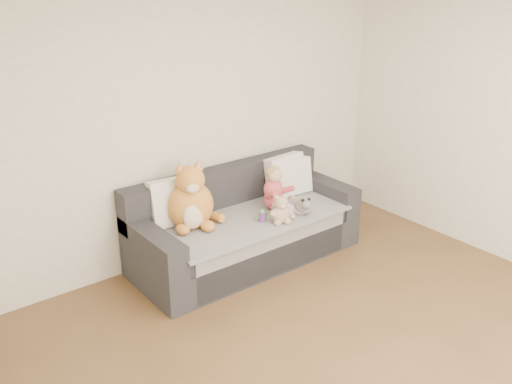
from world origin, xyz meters
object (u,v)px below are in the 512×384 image
plush_cat (191,202)px  teddy_bear (281,211)px  sippy_cup (262,215)px  toddler (276,191)px  sofa (244,229)px

plush_cat → teddy_bear: size_ratio=2.30×
plush_cat → sippy_cup: bearing=-8.3°
toddler → sofa: bearing=154.4°
sofa → toddler: toddler is taller
sippy_cup → teddy_bear: bearing=-48.6°
plush_cat → teddy_bear: 0.81m
toddler → sippy_cup: bearing=-159.0°
plush_cat → sippy_cup: plush_cat is taller
toddler → sippy_cup: (-0.28, -0.14, -0.12)m
sofa → toddler: bearing=-19.6°
sofa → plush_cat: bearing=173.7°
toddler → sippy_cup: toddler is taller
plush_cat → teddy_bear: bearing=-12.4°
toddler → plush_cat: bearing=162.7°
toddler → plush_cat: plush_cat is taller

